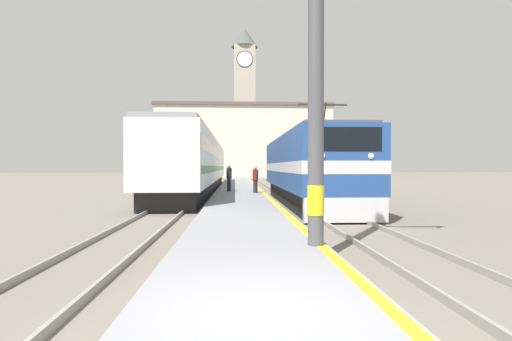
{
  "coord_description": "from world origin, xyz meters",
  "views": [
    {
      "loc": [
        -0.31,
        -4.32,
        1.9
      ],
      "look_at": [
        1.26,
        25.93,
        1.61
      ],
      "focal_mm": 28.0,
      "sensor_mm": 36.0,
      "label": 1
    }
  ],
  "objects_px": {
    "passenger_train": "(199,163)",
    "second_waiting_passenger": "(229,177)",
    "catenary_mast": "(318,53)",
    "person_on_platform": "(255,179)",
    "clock_tower": "(245,98)",
    "locomotive_train": "(307,169)"
  },
  "relations": [
    {
      "from": "passenger_train",
      "to": "second_waiting_passenger",
      "type": "relative_size",
      "value": 18.32
    },
    {
      "from": "passenger_train",
      "to": "clock_tower",
      "type": "distance_m",
      "value": 45.54
    },
    {
      "from": "person_on_platform",
      "to": "passenger_train",
      "type": "bearing_deg",
      "value": 118.94
    },
    {
      "from": "clock_tower",
      "to": "person_on_platform",
      "type": "bearing_deg",
      "value": -90.59
    },
    {
      "from": "person_on_platform",
      "to": "second_waiting_passenger",
      "type": "xyz_separation_m",
      "value": [
        -1.61,
        1.61,
        0.06
      ]
    },
    {
      "from": "catenary_mast",
      "to": "locomotive_train",
      "type": "bearing_deg",
      "value": 80.82
    },
    {
      "from": "person_on_platform",
      "to": "second_waiting_passenger",
      "type": "relative_size",
      "value": 0.94
    },
    {
      "from": "locomotive_train",
      "to": "catenary_mast",
      "type": "xyz_separation_m",
      "value": [
        -1.93,
        -11.97,
        2.37
      ]
    },
    {
      "from": "locomotive_train",
      "to": "clock_tower",
      "type": "height_order",
      "value": "clock_tower"
    },
    {
      "from": "catenary_mast",
      "to": "passenger_train",
      "type": "bearing_deg",
      "value": 100.83
    },
    {
      "from": "locomotive_train",
      "to": "catenary_mast",
      "type": "distance_m",
      "value": 12.35
    },
    {
      "from": "passenger_train",
      "to": "clock_tower",
      "type": "height_order",
      "value": "clock_tower"
    },
    {
      "from": "catenary_mast",
      "to": "person_on_platform",
      "type": "bearing_deg",
      "value": 91.59
    },
    {
      "from": "catenary_mast",
      "to": "clock_tower",
      "type": "bearing_deg",
      "value": 89.93
    },
    {
      "from": "locomotive_train",
      "to": "second_waiting_passenger",
      "type": "xyz_separation_m",
      "value": [
        -3.99,
        5.69,
        -0.56
      ]
    },
    {
      "from": "passenger_train",
      "to": "second_waiting_passenger",
      "type": "height_order",
      "value": "passenger_train"
    },
    {
      "from": "clock_tower",
      "to": "passenger_train",
      "type": "bearing_deg",
      "value": -95.95
    },
    {
      "from": "catenary_mast",
      "to": "second_waiting_passenger",
      "type": "bearing_deg",
      "value": 96.63
    },
    {
      "from": "second_waiting_passenger",
      "to": "locomotive_train",
      "type": "bearing_deg",
      "value": -54.98
    },
    {
      "from": "locomotive_train",
      "to": "passenger_train",
      "type": "relative_size",
      "value": 0.46
    },
    {
      "from": "clock_tower",
      "to": "catenary_mast",
      "type": "bearing_deg",
      "value": -90.07
    },
    {
      "from": "catenary_mast",
      "to": "person_on_platform",
      "type": "xyz_separation_m",
      "value": [
        -0.45,
        16.05,
        -3.0
      ]
    }
  ]
}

